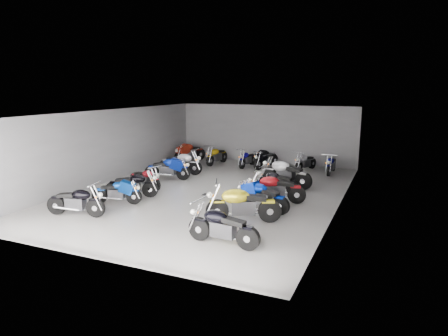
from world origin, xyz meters
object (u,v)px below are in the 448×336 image
Objects in this scene: motorcycle_left_c at (132,185)px; motorcycle_right_b at (242,205)px; motorcycle_back_a at (190,152)px; motorcycle_back_c at (247,159)px; motorcycle_back_e at (305,162)px; motorcycle_left_b at (117,192)px; motorcycle_left_d at (145,178)px; drain_grate at (207,195)px; motorcycle_right_c at (261,196)px; motorcycle_right_a at (222,227)px; motorcycle_back_f at (331,165)px; motorcycle_left_f at (181,163)px; motorcycle_left_e at (168,169)px; motorcycle_right_f at (285,173)px; motorcycle_back_b at (217,156)px; motorcycle_left_a at (76,201)px; motorcycle_right_d at (275,189)px; motorcycle_back_d at (266,159)px; motorcycle_right_e at (277,182)px.

motorcycle_right_b is at bearing 55.66° from motorcycle_left_c.
motorcycle_right_b is at bearing 146.84° from motorcycle_back_a.
motorcycle_back_e is (3.04, 0.29, 0.00)m from motorcycle_back_c.
motorcycle_left_d is at bearing 170.04° from motorcycle_left_b.
motorcycle_right_c is at bearing -22.96° from drain_grate.
motorcycle_right_a reaches higher than motorcycle_back_f.
motorcycle_right_b is (2.45, -2.48, 0.56)m from drain_grate.
drain_grate is 4.14m from motorcycle_left_f.
motorcycle_right_b is at bearing -45.28° from drain_grate.
motorcycle_left_c is 7.57m from motorcycle_back_a.
drain_grate is 0.18× the size of motorcycle_left_b.
motorcycle_left_b is 10.44m from motorcycle_back_f.
motorcycle_right_b is at bearing 113.37° from motorcycle_back_c.
motorcycle_left_d is 0.81× the size of motorcycle_right_b.
motorcycle_right_b is at bearing 34.26° from motorcycle_left_e.
motorcycle_left_f is at bearing 67.26° from motorcycle_right_c.
motorcycle_back_b is (-4.74, 3.36, -0.09)m from motorcycle_right_f.
drain_grate is 3.26m from motorcycle_left_e.
motorcycle_left_f is (-0.07, 7.03, 0.05)m from motorcycle_left_a.
motorcycle_left_f is 1.10× the size of motorcycle_right_c.
motorcycle_right_d is at bearing 96.70° from motorcycle_left_b.
motorcycle_right_b is at bearing 40.36° from motorcycle_left_f.
motorcycle_left_b is at bearing 24.55° from motorcycle_left_d.
motorcycle_left_c is 0.91× the size of motorcycle_right_a.
motorcycle_left_f is 4.52m from motorcycle_back_d.
motorcycle_right_d is 1.06× the size of motorcycle_back_d.
motorcycle_right_c is 8.54m from motorcycle_back_b.
motorcycle_right_b is 1.38m from motorcycle_right_c.
motorcycle_left_e reaches higher than motorcycle_back_f.
motorcycle_back_c is at bearing 134.32° from motorcycle_left_e.
motorcycle_back_c is (-3.25, 5.86, -0.08)m from motorcycle_right_d.
motorcycle_back_d is at bearing 168.05° from motorcycle_left_d.
motorcycle_right_a reaches higher than motorcycle_back_c.
motorcycle_right_c is at bearing 96.31° from motorcycle_left_d.
motorcycle_back_f is at bearing -160.84° from motorcycle_back_a.
motorcycle_left_a is 1.12× the size of motorcycle_left_d.
motorcycle_left_e is 1.02× the size of motorcycle_back_b.
motorcycle_left_d is 0.88× the size of motorcycle_left_e.
motorcycle_back_f is (6.64, 4.26, -0.05)m from motorcycle_left_e.
motorcycle_right_a is 4.44m from motorcycle_right_d.
motorcycle_back_e is (4.82, 0.28, -0.04)m from motorcycle_back_b.
motorcycle_back_c is at bearing 39.98° from motorcycle_right_e.
motorcycle_left_a is 6.89m from motorcycle_right_d.
motorcycle_right_f reaches higher than motorcycle_right_a.
motorcycle_right_c reaches higher than motorcycle_back_f.
motorcycle_back_a is (-6.43, 8.45, -0.03)m from motorcycle_right_b.
motorcycle_left_f is (-2.84, 2.97, 0.54)m from drain_grate.
drain_grate is 0.14× the size of motorcycle_left_f.
motorcycle_right_d is at bearing 83.27° from motorcycle_left_c.
motorcycle_right_a reaches higher than motorcycle_back_e.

